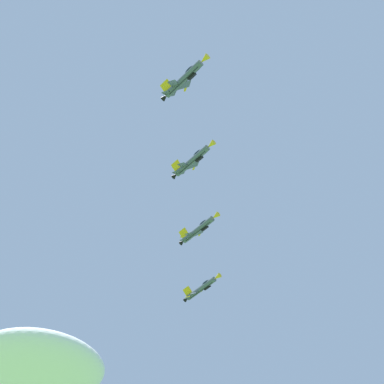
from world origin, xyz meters
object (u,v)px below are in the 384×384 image
fighter_jet_right_wing (199,229)px  fighter_jet_left_outer (202,288)px  fighter_jet_lead (184,78)px  fighter_jet_left_wing (193,160)px

fighter_jet_right_wing → fighter_jet_left_outer: size_ratio=1.00×
fighter_jet_lead → fighter_jet_right_wing: size_ratio=1.00×
fighter_jet_left_wing → fighter_jet_left_outer: fighter_jet_left_wing is taller
fighter_jet_right_wing → fighter_jet_left_outer: fighter_jet_right_wing is taller
fighter_jet_lead → fighter_jet_left_outer: fighter_jet_lead is taller
fighter_jet_lead → fighter_jet_left_wing: bearing=-138.4°
fighter_jet_left_wing → fighter_jet_left_outer: bearing=-137.1°
fighter_jet_right_wing → fighter_jet_left_outer: bearing=-136.3°
fighter_jet_lead → fighter_jet_left_outer: bearing=-137.5°
fighter_jet_left_wing → fighter_jet_left_outer: size_ratio=1.00×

